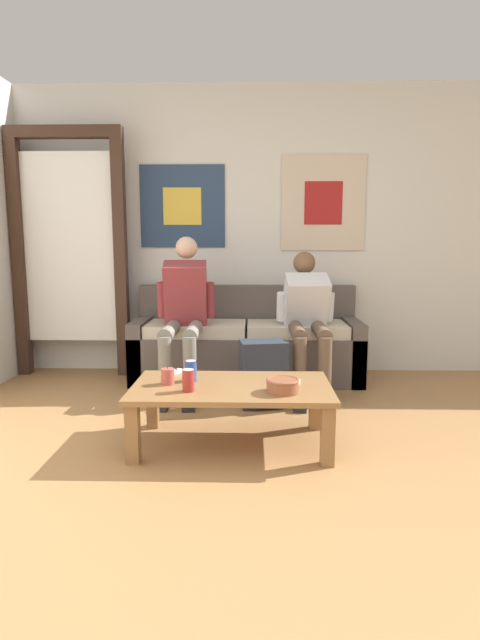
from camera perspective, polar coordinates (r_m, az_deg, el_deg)
ground_plane at (r=2.21m, az=4.82°, el=-22.91°), size 18.00×18.00×0.00m
wall_back at (r=4.59m, az=3.00°, el=10.08°), size 10.00×0.07×2.55m
door_frame at (r=4.65m, az=-18.95°, el=8.64°), size 1.00×0.10×2.15m
couch at (r=4.34m, az=0.75°, el=-3.00°), size 1.93×0.66×0.80m
coffee_table at (r=2.91m, az=-0.95°, el=-8.48°), size 1.14×0.64×0.36m
person_seated_adult at (r=3.97m, az=-6.44°, el=1.34°), size 0.47×0.90×1.22m
person_seated_teen at (r=3.98m, az=7.67°, el=0.55°), size 0.47×0.97×1.10m
backpack at (r=3.61m, az=2.71°, el=-6.33°), size 0.36×0.29×0.48m
ceramic_bowl at (r=2.75m, az=4.89°, el=-7.39°), size 0.18×0.18×0.08m
pillar_candle at (r=2.93m, az=-8.25°, el=-6.40°), size 0.08×0.08×0.10m
drink_can_blue at (r=2.97m, az=-5.63°, el=-5.80°), size 0.07×0.07×0.12m
drink_can_red at (r=2.77m, az=-5.93°, el=-6.88°), size 0.07×0.07×0.12m
game_controller_near_left at (r=3.14m, az=-7.63°, el=-5.97°), size 0.10×0.14×0.03m
game_controller_near_right at (r=2.96m, az=5.54°, el=-6.85°), size 0.14×0.11×0.03m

